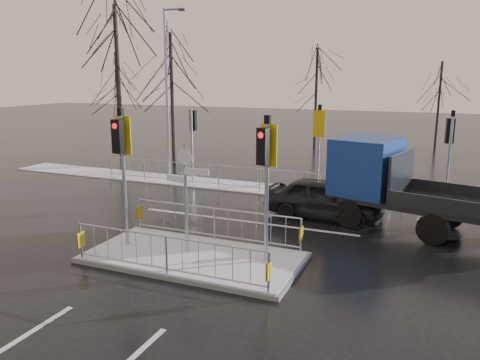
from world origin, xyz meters
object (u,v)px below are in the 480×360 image
at_px(car_far_lane, 324,198).
at_px(street_lamp_left, 168,87).
at_px(flatbed_truck, 392,181).
at_px(traffic_island, 193,246).

distance_m(car_far_lane, street_lamp_left, 10.54).
bearing_deg(flatbed_truck, traffic_island, -132.03).
distance_m(traffic_island, car_far_lane, 5.85).
bearing_deg(car_far_lane, street_lamp_left, 69.01).
bearing_deg(flatbed_truck, car_far_lane, 179.38).
distance_m(traffic_island, street_lamp_left, 12.17).
relative_size(traffic_island, flatbed_truck, 0.89).
bearing_deg(car_far_lane, flatbed_truck, -86.36).
distance_m(car_far_lane, flatbed_truck, 2.42).
bearing_deg(traffic_island, car_far_lane, 64.89).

